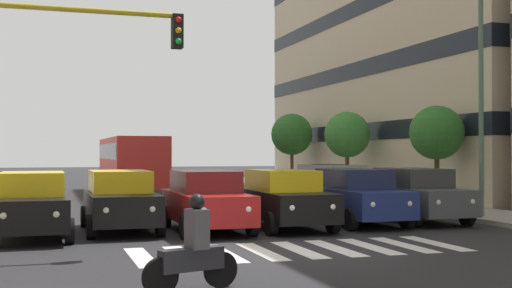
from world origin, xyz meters
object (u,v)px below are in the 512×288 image
object	(u,v)px
car_row2_0	(339,185)
street_tree_1	(437,133)
car_5	(32,204)
motorcycle_with_rider	(193,251)
bus_behind_traffic	(131,160)
car_1	(356,196)
street_tree_3	(292,134)
traffic_light_gantry	(36,82)
car_0	(415,194)
street_lamp_left	(472,79)
street_tree_2	(347,135)
car_2	(284,198)
car_3	(206,200)
car_row2_1	(326,184)
car_4	(120,200)

from	to	relation	value
car_row2_0	street_tree_1	world-z (taller)	street_tree_1
car_5	motorcycle_with_rider	distance (m)	8.26
bus_behind_traffic	motorcycle_with_rider	bearing A→B (deg)	85.40
car_1	car_row2_0	size ratio (longest dim) A/B	1.00
street_tree_1	street_tree_3	distance (m)	15.29
car_1	traffic_light_gantry	distance (m)	10.60
car_0	car_row2_0	world-z (taller)	same
motorcycle_with_rider	street_lamp_left	size ratio (longest dim) A/B	0.22
car_5	street_tree_2	bearing A→B (deg)	-140.80
car_2	car_3	world-z (taller)	same
traffic_light_gantry	car_1	bearing A→B (deg)	-156.73
car_row2_0	bus_behind_traffic	bearing A→B (deg)	-56.54
car_1	car_3	size ratio (longest dim) A/B	1.00
car_row2_1	traffic_light_gantry	distance (m)	16.80
car_0	traffic_light_gantry	distance (m)	12.61
street_lamp_left	street_tree_1	xyz separation A→B (m)	(-1.44, -4.32, -1.64)
bus_behind_traffic	street_lamp_left	bearing A→B (deg)	117.26
car_1	car_5	distance (m)	9.53
car_0	traffic_light_gantry	size ratio (longest dim) A/B	0.81
car_4	car_row2_0	distance (m)	11.21
bus_behind_traffic	car_0	bearing A→B (deg)	112.42
car_row2_1	street_lamp_left	distance (m)	8.90
car_row2_1	street_tree_1	world-z (taller)	street_tree_1
car_row2_0	street_lamp_left	world-z (taller)	street_lamp_left
car_4	street_tree_2	bearing A→B (deg)	-137.70
car_5	motorcycle_with_rider	size ratio (longest dim) A/B	2.68
car_5	street_tree_1	distance (m)	15.86
traffic_light_gantry	street_tree_3	xyz separation A→B (m)	(-14.56, -23.45, -0.37)
car_4	car_5	size ratio (longest dim) A/B	1.00
car_0	traffic_light_gantry	world-z (taller)	traffic_light_gantry
bus_behind_traffic	street_tree_3	bearing A→B (deg)	-167.45
traffic_light_gantry	street_tree_3	distance (m)	27.60
car_3	car_5	xyz separation A→B (m)	(4.66, -0.01, 0.00)
car_row2_1	traffic_light_gantry	xyz separation A→B (m)	(11.71, 11.71, 2.83)
motorcycle_with_rider	street_tree_3	distance (m)	30.28
street_tree_2	street_tree_3	size ratio (longest dim) A/B	0.92
car_1	motorcycle_with_rider	bearing A→B (deg)	49.99
car_0	street_tree_2	world-z (taller)	street_tree_2
car_1	car_row2_1	size ratio (longest dim) A/B	1.00
car_2	traffic_light_gantry	world-z (taller)	traffic_light_gantry
car_2	car_row2_1	world-z (taller)	same
street_tree_3	car_0	bearing A→B (deg)	81.14
street_lamp_left	street_tree_3	xyz separation A→B (m)	(-1.08, -19.61, -1.30)
car_3	car_row2_0	distance (m)	9.83
car_3	street_lamp_left	bearing A→B (deg)	-178.70
car_1	car_4	xyz separation A→B (m)	(7.17, -0.35, 0.00)
car_row2_1	street_tree_3	size ratio (longest dim) A/B	0.99
motorcycle_with_rider	street_lamp_left	world-z (taller)	street_lamp_left
car_1	street_tree_3	distance (m)	20.24
car_2	car_row2_1	size ratio (longest dim) A/B	1.00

